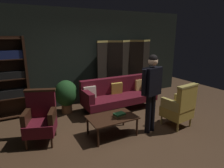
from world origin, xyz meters
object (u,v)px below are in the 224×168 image
object	(u,v)px
folding_screen	(126,68)
armchair_wing_left	(41,118)
coffee_table	(112,119)
armchair_gilt_accent	(179,107)
velvet_couch	(118,93)
book_green_cloth	(119,114)
standing_figure	(152,87)
potted_plant	(66,94)
book_tan_leather	(119,116)
bookshelf	(8,77)

from	to	relation	value
folding_screen	armchair_wing_left	distance (m)	3.38
coffee_table	armchair_gilt_accent	world-z (taller)	armchair_gilt_accent
folding_screen	velvet_couch	world-z (taller)	folding_screen
velvet_couch	book_green_cloth	xyz separation A→B (m)	(-0.73, -1.31, 0.02)
standing_figure	potted_plant	size ratio (longest dim) A/B	1.87
book_green_cloth	coffee_table	bearing A→B (deg)	157.13
velvet_couch	armchair_gilt_accent	size ratio (longest dim) A/B	2.04
folding_screen	book_green_cloth	size ratio (longest dim) A/B	9.30
armchair_gilt_accent	velvet_couch	bearing A→B (deg)	112.24
book_tan_leather	standing_figure	bearing A→B (deg)	-16.35
armchair_gilt_accent	standing_figure	xyz separation A→B (m)	(-0.74, 0.13, 0.54)
armchair_wing_left	book_green_cloth	size ratio (longest dim) A/B	4.58
standing_figure	book_green_cloth	world-z (taller)	standing_figure
coffee_table	book_tan_leather	size ratio (longest dim) A/B	4.57
bookshelf	book_green_cloth	distance (m)	2.91
folding_screen	book_tan_leather	bearing A→B (deg)	-124.97
armchair_gilt_accent	book_green_cloth	xyz separation A→B (m)	(-1.40, 0.33, -0.01)
velvet_couch	armchair_wing_left	xyz separation A→B (m)	(-2.22, -0.78, 0.04)
folding_screen	armchair_wing_left	world-z (taller)	folding_screen
folding_screen	coffee_table	world-z (taller)	folding_screen
standing_figure	book_green_cloth	xyz separation A→B (m)	(-0.66, 0.19, -0.55)
armchair_gilt_accent	book_tan_leather	bearing A→B (deg)	166.88
standing_figure	potted_plant	xyz separation A→B (m)	(-1.32, 1.89, -0.50)
folding_screen	potted_plant	size ratio (longest dim) A/B	2.32
velvet_couch	book_green_cloth	world-z (taller)	velvet_couch
velvet_couch	coffee_table	bearing A→B (deg)	-124.74
book_green_cloth	velvet_couch	bearing A→B (deg)	60.94
armchair_gilt_accent	standing_figure	distance (m)	0.92
book_tan_leather	folding_screen	bearing A→B (deg)	55.03
potted_plant	velvet_couch	bearing A→B (deg)	-15.52
folding_screen	armchair_gilt_accent	size ratio (longest dim) A/B	2.03
bookshelf	velvet_couch	world-z (taller)	bookshelf
bookshelf	coffee_table	xyz separation A→B (m)	(1.83, -2.00, -0.69)
bookshelf	velvet_couch	distance (m)	2.87
book_tan_leather	coffee_table	bearing A→B (deg)	157.13
book_green_cloth	book_tan_leather	bearing A→B (deg)	0.00
armchair_gilt_accent	armchair_wing_left	bearing A→B (deg)	163.40
armchair_gilt_accent	standing_figure	size ratio (longest dim) A/B	0.61
armchair_wing_left	standing_figure	distance (m)	2.33
potted_plant	book_green_cloth	world-z (taller)	potted_plant
folding_screen	book_tan_leather	xyz separation A→B (m)	(-1.47, -2.10, -0.55)
bookshelf	standing_figure	xyz separation A→B (m)	(2.63, -2.25, -0.04)
folding_screen	potted_plant	xyz separation A→B (m)	(-2.13, -0.40, -0.46)
bookshelf	potted_plant	size ratio (longest dim) A/B	2.26
coffee_table	armchair_wing_left	size ratio (longest dim) A/B	0.96
book_green_cloth	bookshelf	bearing A→B (deg)	133.80
coffee_table	standing_figure	distance (m)	1.06
potted_plant	book_tan_leather	distance (m)	1.83
velvet_couch	armchair_wing_left	world-z (taller)	armchair_wing_left
folding_screen	velvet_couch	distance (m)	1.20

